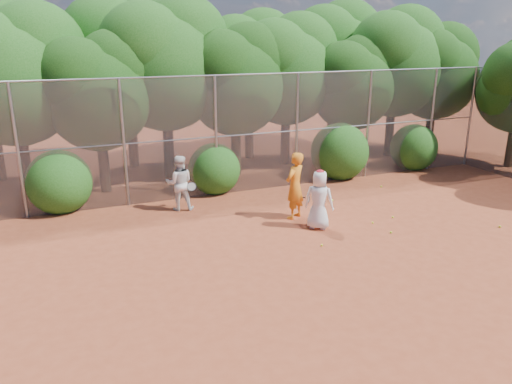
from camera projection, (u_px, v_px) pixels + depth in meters
name	position (u px, v px, depth m)	size (l,w,h in m)	color
ground	(332.00, 258.00, 12.24)	(80.00, 80.00, 0.00)	brown
fence_back	(241.00, 133.00, 16.87)	(20.05, 0.09, 4.03)	gray
tree_1	(14.00, 70.00, 16.00)	(4.64, 4.03, 6.35)	black
tree_2	(98.00, 87.00, 16.45)	(3.99, 3.47, 5.47)	black
tree_3	(165.00, 59.00, 18.01)	(4.89, 4.26, 6.70)	black
tree_4	(236.00, 76.00, 18.57)	(4.19, 3.64, 5.73)	black
tree_5	(287.00, 66.00, 20.10)	(4.51, 3.92, 6.17)	black
tree_6	(353.00, 80.00, 20.29)	(3.86, 3.36, 5.29)	black
tree_7	(396.00, 58.00, 21.49)	(4.77, 4.14, 6.53)	black
tree_8	(436.00, 68.00, 22.08)	(4.25, 3.70, 5.82)	black
tree_10	(128.00, 51.00, 19.52)	(5.15, 4.48, 7.06)	black
tree_11	(250.00, 61.00, 21.11)	(4.64, 4.03, 6.35)	black
tree_12	(335.00, 51.00, 23.17)	(5.02, 4.37, 6.88)	black
bush_0	(59.00, 179.00, 15.32)	(2.00, 2.00, 2.00)	#1A4E13
bush_1	(214.00, 167.00, 17.16)	(1.80, 1.80, 1.80)	#1A4E13
bush_2	(340.00, 149.00, 18.91)	(2.20, 2.20, 2.20)	#1A4E13
bush_3	(414.00, 145.00, 20.23)	(1.90, 1.90, 1.90)	#1A4E13
player_yellow	(295.00, 186.00, 14.66)	(0.91, 0.79, 2.01)	orange
player_teen	(319.00, 199.00, 13.92)	(0.97, 0.95, 1.71)	white
player_white	(179.00, 183.00, 15.41)	(0.98, 0.84, 1.73)	white
ball_0	(393.00, 217.00, 14.90)	(0.07, 0.07, 0.07)	yellow
ball_1	(373.00, 223.00, 14.47)	(0.07, 0.07, 0.07)	yellow
ball_2	(391.00, 232.00, 13.76)	(0.07, 0.07, 0.07)	yellow
ball_3	(500.00, 227.00, 14.17)	(0.07, 0.07, 0.07)	yellow
ball_4	(322.00, 245.00, 12.92)	(0.07, 0.07, 0.07)	yellow
ball_5	(381.00, 186.00, 17.91)	(0.07, 0.07, 0.07)	yellow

